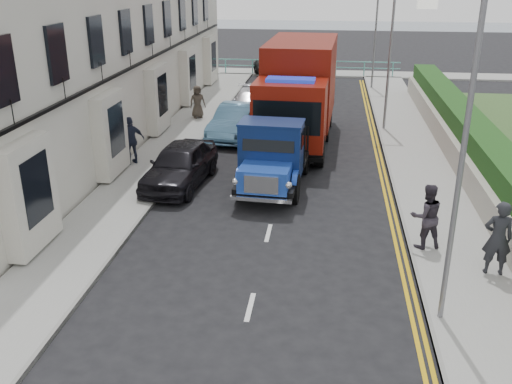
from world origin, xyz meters
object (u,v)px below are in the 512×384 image
Objects in this scene: lamp_far at (374,25)px; red_lorry at (299,90)px; bedford_lorry at (272,160)px; lamp_mid at (388,46)px; lamp_near at (457,151)px; pedestrian_east_near at (498,238)px; parked_car_front at (180,165)px.

red_lorry is (-3.90, -12.30, -1.67)m from lamp_far.
bedford_lorry is 6.44m from red_lorry.
lamp_far is 0.83× the size of red_lorry.
lamp_mid is 10.00m from lamp_far.
lamp_near is 1.28× the size of bedford_lorry.
bedford_lorry is (-4.43, -8.62, -2.83)m from lamp_mid.
lamp_far is 3.55× the size of pedestrian_east_near.
lamp_far reaches higher than red_lorry.
red_lorry is 4.29× the size of pedestrian_east_near.
lamp_far is at bearing 90.00° from lamp_mid.
red_lorry is at bearing 88.77° from bedford_lorry.
pedestrian_east_near is at bearing -36.46° from bedford_lorry.
pedestrian_east_near is at bearing -61.32° from red_lorry.
lamp_mid and lamp_far have the same top height.
lamp_far is (0.00, 26.00, 0.00)m from lamp_near.
bedford_lorry reaches higher than parked_car_front.
bedford_lorry is 1.21× the size of parked_car_front.
bedford_lorry is at bearing -103.38° from lamp_far.
lamp_near reaches higher than bedford_lorry.
lamp_far is at bearing 72.84° from parked_car_front.
lamp_far is 19.35m from bedford_lorry.
lamp_mid reaches higher than parked_car_front.
parked_car_front is (-3.88, -6.08, -1.56)m from red_lorry.
lamp_mid is at bearing 66.35° from bedford_lorry.
bedford_lorry is at bearing 120.97° from lamp_near.
pedestrian_east_near is (6.20, -5.20, -0.06)m from bedford_lorry.
lamp_near is 4.03m from pedestrian_east_near.
lamp_near reaches higher than parked_car_front.
lamp_near is 1.55× the size of parked_car_front.
lamp_far is 24.06m from pedestrian_east_near.
bedford_lorry reaches higher than pedestrian_east_near.
pedestrian_east_near is (9.55, -5.44, 0.34)m from parked_car_front.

